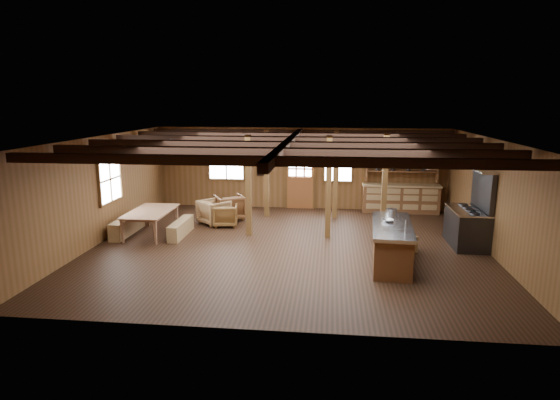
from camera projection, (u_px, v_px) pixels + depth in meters
The scene contains 22 objects.
room at pixel (288, 194), 11.79m from camera, with size 10.04×9.04×2.84m.
ceiling_joists at pixel (289, 142), 11.70m from camera, with size 9.80×8.82×0.18m.
timber_posts at pixel (312, 180), 13.76m from camera, with size 3.95×2.35×2.80m.
back_door at pixel (300, 183), 16.23m from camera, with size 1.02×0.08×2.15m.
window_back_left at pixel (226, 162), 16.36m from camera, with size 1.32×0.06×1.32m.
window_back_right at pixel (338, 163), 15.95m from camera, with size 1.02×0.06×1.32m.
window_left at pixel (110, 179), 12.77m from camera, with size 0.14×1.24×1.32m.
notice_boards at pixel (257, 161), 16.23m from camera, with size 1.08×0.03×0.90m.
back_counter at pixel (401, 195), 15.68m from camera, with size 2.55×0.60×2.45m.
pendant_lamps at pixel (210, 155), 12.83m from camera, with size 1.86×2.36×0.66m.
pot_rack at pixel (421, 158), 11.53m from camera, with size 0.39×3.00×0.45m.
kitchen_island at pixel (391, 244), 10.77m from camera, with size 1.08×2.56×1.20m.
step_stool at pixel (408, 244), 11.67m from camera, with size 0.46×0.33×0.41m, color olive.
commercial_range at pixel (469, 221), 12.08m from camera, with size 0.85×1.66×2.05m.
dining_table at pixel (153, 223), 13.13m from camera, with size 1.96×1.09×0.69m, color #8D5F40.
bench_wall at pixel (127, 226), 13.23m from camera, with size 0.32×1.73×0.48m, color olive.
bench_aisle at pixel (181, 228), 13.07m from camera, with size 0.29×1.54×0.42m, color olive.
armchair_a at pixel (230, 207), 14.80m from camera, with size 0.84×0.86×0.78m, color brown.
armchair_b at pixel (225, 215), 14.03m from camera, with size 0.69×0.72×0.65m, color brown.
armchair_c at pixel (214, 212), 14.29m from camera, with size 0.80×0.82×0.74m, color #9C7346.
counter_pot at pixel (391, 212), 11.50m from camera, with size 0.27×0.27×0.16m, color silver.
bowl at pixel (388, 220), 10.89m from camera, with size 0.27×0.27×0.07m, color silver.
Camera 1 is at (1.05, -11.52, 3.72)m, focal length 30.00 mm.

